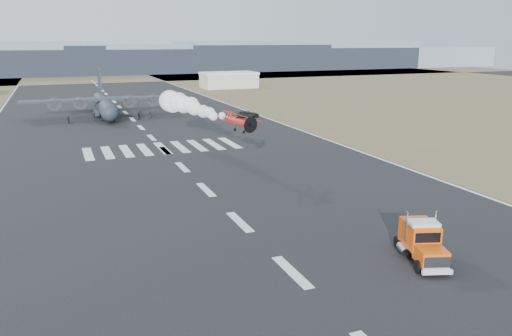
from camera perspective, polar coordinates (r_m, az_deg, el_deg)
ground at (r=40.19m, az=4.13°, el=-11.76°), size 500.00×500.00×0.00m
scrub_far at (r=263.40m, az=-18.63°, el=9.83°), size 500.00×80.00×0.00m
runway_markings at (r=95.36m, az=-11.84°, el=3.41°), size 60.00×260.00×0.01m
ridge_seg_d at (r=292.97m, az=-19.13°, el=11.45°), size 150.00×50.00×13.00m
ridge_seg_e at (r=303.51m, az=-6.54°, el=12.40°), size 150.00×50.00×15.00m
ridge_seg_f at (r=326.90m, az=4.78°, el=12.76°), size 150.00×50.00×17.00m
ridge_seg_g at (r=360.71m, az=14.26°, el=12.21°), size 150.00×50.00×13.00m
hangar_right at (r=193.14m, az=-3.13°, el=10.03°), size 20.50×12.50×5.90m
semi_truck at (r=43.69m, az=18.39°, el=-7.89°), size 4.43×7.71×3.40m
aerobatic_biplane at (r=66.12m, az=-1.92°, el=5.36°), size 5.84×5.51×3.21m
smoke_trail at (r=85.25m, az=-8.81°, el=7.36°), size 5.66×25.35×3.80m
transport_aircraft at (r=126.18m, az=-16.96°, el=7.00°), size 37.21×30.68×10.77m
support_vehicle at (r=118.37m, az=-0.91°, el=6.17°), size 5.62×3.27×1.47m
crew_a at (r=122.09m, az=-13.08°, el=6.08°), size 0.70×0.65×1.56m
crew_b at (r=119.67m, az=-16.71°, el=5.71°), size 0.84×0.97×1.69m
crew_c at (r=119.13m, az=-18.03°, el=5.62°), size 1.31×1.10×1.85m
crew_d at (r=118.64m, az=-17.20°, el=5.58°), size 1.04×0.78×1.59m
crew_e at (r=119.39m, az=-11.98°, el=5.99°), size 0.93×0.71×1.69m
crew_f at (r=117.79m, az=-13.24°, el=5.81°), size 0.59×1.59×1.69m
crew_g at (r=118.76m, az=-16.89°, el=5.68°), size 0.78×0.84×1.86m
crew_h at (r=116.29m, az=-20.66°, el=5.13°), size 0.71×0.88×1.56m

